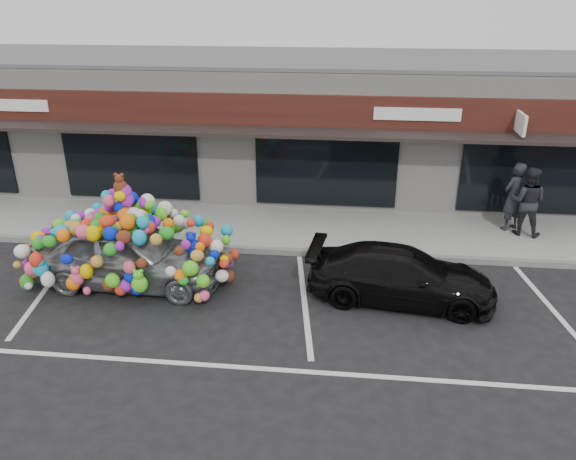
# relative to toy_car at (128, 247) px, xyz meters

# --- Properties ---
(ground) EXTENTS (90.00, 90.00, 0.00)m
(ground) POSITION_rel_toy_car_xyz_m (1.30, -0.60, -0.93)
(ground) COLOR black
(ground) RESTS_ON ground
(shop_building) EXTENTS (24.00, 7.20, 4.31)m
(shop_building) POSITION_rel_toy_car_xyz_m (1.30, 7.84, 1.23)
(shop_building) COLOR beige
(shop_building) RESTS_ON ground
(sidewalk) EXTENTS (26.00, 3.00, 0.15)m
(sidewalk) POSITION_rel_toy_car_xyz_m (1.30, 3.40, -0.86)
(sidewalk) COLOR gray
(sidewalk) RESTS_ON ground
(kerb) EXTENTS (26.00, 0.18, 0.16)m
(kerb) POSITION_rel_toy_car_xyz_m (1.30, 1.90, -0.86)
(kerb) COLOR slate
(kerb) RESTS_ON ground
(parking_stripe_left) EXTENTS (0.73, 4.37, 0.01)m
(parking_stripe_left) POSITION_rel_toy_car_xyz_m (-1.90, -0.40, -0.93)
(parking_stripe_left) COLOR silver
(parking_stripe_left) RESTS_ON ground
(parking_stripe_mid) EXTENTS (0.73, 4.37, 0.01)m
(parking_stripe_mid) POSITION_rel_toy_car_xyz_m (4.10, -0.40, -0.93)
(parking_stripe_mid) COLOR silver
(parking_stripe_mid) RESTS_ON ground
(parking_stripe_right) EXTENTS (0.73, 4.37, 0.01)m
(parking_stripe_right) POSITION_rel_toy_car_xyz_m (9.50, -0.40, -0.93)
(parking_stripe_right) COLOR silver
(parking_stripe_right) RESTS_ON ground
(lane_line) EXTENTS (14.00, 0.12, 0.01)m
(lane_line) POSITION_rel_toy_car_xyz_m (3.30, -2.90, -0.93)
(lane_line) COLOR silver
(lane_line) RESTS_ON ground
(toy_car) EXTENTS (3.20, 4.79, 2.75)m
(toy_car) POSITION_rel_toy_car_xyz_m (0.00, 0.00, 0.00)
(toy_car) COLOR #A1A7AB
(toy_car) RESTS_ON ground
(black_sedan) EXTENTS (2.12, 4.25, 1.19)m
(black_sedan) POSITION_rel_toy_car_xyz_m (6.20, -0.08, -0.34)
(black_sedan) COLOR black
(black_sedan) RESTS_ON ground
(pedestrian_a) EXTENTS (0.84, 0.79, 1.94)m
(pedestrian_a) POSITION_rel_toy_car_xyz_m (9.50, 3.89, 0.18)
(pedestrian_a) COLOR #24242A
(pedestrian_a) RESTS_ON sidewalk
(pedestrian_b) EXTENTS (1.12, 0.99, 1.90)m
(pedestrian_b) POSITION_rel_toy_car_xyz_m (9.79, 3.59, 0.17)
(pedestrian_b) COLOR black
(pedestrian_b) RESTS_ON sidewalk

